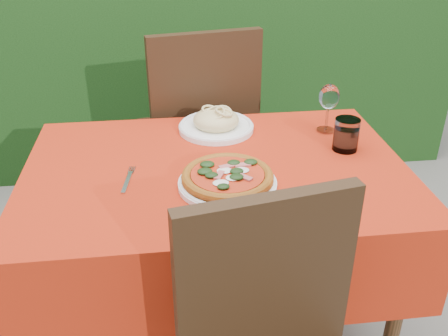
{
  "coord_description": "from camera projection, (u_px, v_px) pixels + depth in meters",
  "views": [
    {
      "loc": [
        -0.15,
        -1.44,
        1.54
      ],
      "look_at": [
        0.02,
        -0.05,
        0.77
      ],
      "focal_mm": 40.0,
      "sensor_mm": 36.0,
      "label": 1
    }
  ],
  "objects": [
    {
      "name": "pasta_plate",
      "position": [
        216.0,
        123.0,
        1.89
      ],
      "size": [
        0.28,
        0.28,
        0.08
      ],
      "rotation": [
        0.0,
        0.0,
        -0.34
      ],
      "color": "white",
      "rests_on": "dining_table"
    },
    {
      "name": "pizza_plate",
      "position": [
        227.0,
        179.0,
        1.52
      ],
      "size": [
        0.3,
        0.3,
        0.06
      ],
      "rotation": [
        0.0,
        0.0,
        -0.1
      ],
      "color": "white",
      "rests_on": "dining_table"
    },
    {
      "name": "hedge",
      "position": [
        187.0,
        16.0,
        2.91
      ],
      "size": [
        3.2,
        0.55,
        1.78
      ],
      "color": "black",
      "rests_on": "ground"
    },
    {
      "name": "water_glass",
      "position": [
        346.0,
        136.0,
        1.73
      ],
      "size": [
        0.09,
        0.09,
        0.11
      ],
      "color": "silver",
      "rests_on": "dining_table"
    },
    {
      "name": "wine_glass",
      "position": [
        329.0,
        99.0,
        1.83
      ],
      "size": [
        0.08,
        0.08,
        0.19
      ],
      "color": "white",
      "rests_on": "dining_table"
    },
    {
      "name": "chair_far",
      "position": [
        200.0,
        125.0,
        2.29
      ],
      "size": [
        0.56,
        0.56,
        1.06
      ],
      "rotation": [
        0.0,
        0.0,
        3.33
      ],
      "color": "black",
      "rests_on": "ground"
    },
    {
      "name": "dining_table",
      "position": [
        216.0,
        205.0,
        1.72
      ],
      "size": [
        1.26,
        0.86,
        0.75
      ],
      "color": "#4D2E18",
      "rests_on": "ground"
    },
    {
      "name": "fork",
      "position": [
        127.0,
        182.0,
        1.55
      ],
      "size": [
        0.05,
        0.18,
        0.0
      ],
      "primitive_type": "cube",
      "rotation": [
        0.0,
        0.0,
        -0.14
      ],
      "color": "silver",
      "rests_on": "dining_table"
    },
    {
      "name": "ground",
      "position": [
        218.0,
        329.0,
        2.01
      ],
      "size": [
        60.0,
        60.0,
        0.0
      ],
      "primitive_type": "plane",
      "color": "#615D57",
      "rests_on": "ground"
    }
  ]
}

